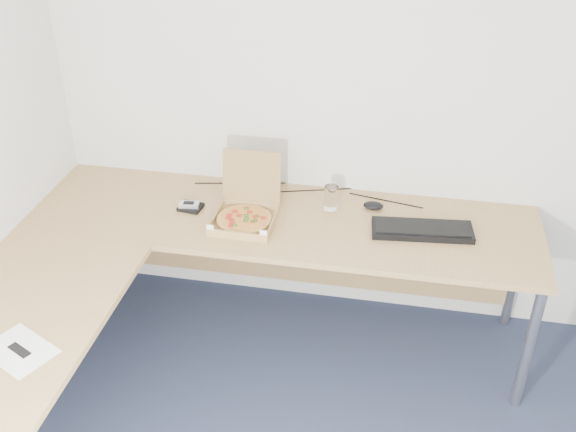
% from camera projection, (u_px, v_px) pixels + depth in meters
% --- Properties ---
extents(room_shell, '(3.50, 3.50, 2.50)m').
position_uv_depth(room_shell, '(365.00, 345.00, 1.77)').
color(room_shell, silver).
rests_on(room_shell, ground).
extents(desk, '(2.50, 2.20, 0.73)m').
position_uv_depth(desk, '(193.00, 266.00, 3.00)').
color(desk, tan).
rests_on(desk, ground).
extents(pizza_box, '(0.29, 0.34, 0.30)m').
position_uv_depth(pizza_box, '(245.00, 215.00, 3.24)').
color(pizza_box, '#AC854B').
rests_on(pizza_box, desk).
extents(drinking_glass, '(0.07, 0.07, 0.12)m').
position_uv_depth(drinking_glass, '(331.00, 198.00, 3.33)').
color(drinking_glass, white).
rests_on(drinking_glass, desk).
extents(keyboard, '(0.49, 0.21, 0.03)m').
position_uv_depth(keyboard, '(422.00, 230.00, 3.17)').
color(keyboard, black).
rests_on(keyboard, desk).
extents(mouse, '(0.11, 0.08, 0.04)m').
position_uv_depth(mouse, '(373.00, 206.00, 3.35)').
color(mouse, black).
rests_on(mouse, desk).
extents(wallet, '(0.12, 0.11, 0.02)m').
position_uv_depth(wallet, '(191.00, 207.00, 3.36)').
color(wallet, black).
rests_on(wallet, desk).
extents(phone, '(0.10, 0.06, 0.02)m').
position_uv_depth(phone, '(189.00, 205.00, 3.34)').
color(phone, '#B2B5BA').
rests_on(phone, wallet).
extents(paper_sheet, '(0.32, 0.28, 0.00)m').
position_uv_depth(paper_sheet, '(19.00, 350.00, 2.49)').
color(paper_sheet, white).
rests_on(paper_sheet, desk).
extents(cable_bundle, '(0.58, 0.12, 0.01)m').
position_uv_depth(cable_bundle, '(302.00, 191.00, 3.51)').
color(cable_bundle, black).
rests_on(cable_bundle, desk).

